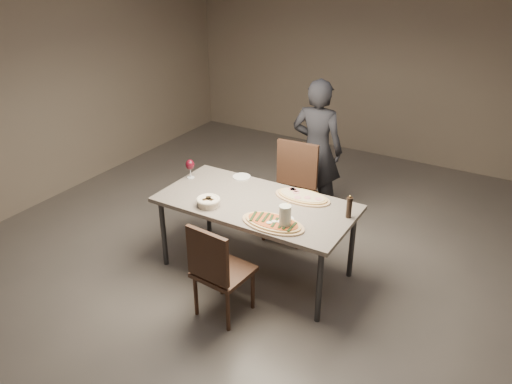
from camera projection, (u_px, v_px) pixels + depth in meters
The scene contains 14 objects.
room at pixel (256, 135), 4.26m from camera, with size 7.00×7.00×7.00m.
dining_table at pixel (256, 207), 4.58m from camera, with size 1.80×0.90×0.75m.
zucchini_pizza at pixel (273, 223), 4.18m from camera, with size 0.57×0.32×0.05m.
ham_pizza at pixel (302, 197), 4.61m from camera, with size 0.54×0.30×0.04m.
bread_basket at pixel (208, 201), 4.46m from camera, with size 0.22×0.22×0.08m.
oil_dish at pixel (286, 220), 4.24m from camera, with size 0.14×0.14×0.02m.
pepper_mill_left at pixel (349, 207), 4.25m from camera, with size 0.05×0.05×0.21m.
pepper_mill_right at pixel (288, 215), 4.12m from camera, with size 0.06×0.06×0.21m.
carafe at pixel (285, 217), 4.08m from camera, with size 0.10×0.10×0.21m.
wine_glass at pixel (190, 165), 4.95m from camera, with size 0.09×0.09×0.20m.
side_plate at pixel (242, 177), 5.02m from camera, with size 0.18×0.18×0.01m.
chair_near at pixel (217, 268), 4.06m from camera, with size 0.46×0.46×0.89m.
chair_far at pixel (292, 185), 5.28m from camera, with size 0.51×0.51×1.01m.
diner at pixel (317, 150), 5.55m from camera, with size 0.59×0.38×1.60m, color black.
Camera 1 is at (2.05, -3.47, 2.87)m, focal length 35.00 mm.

